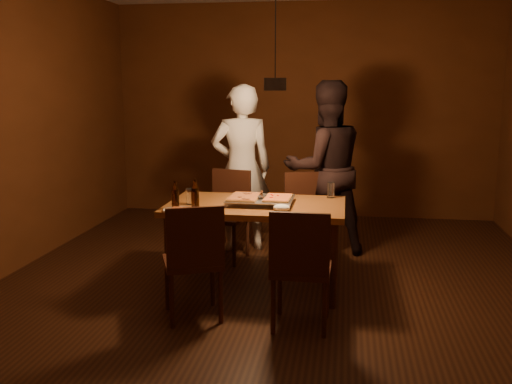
# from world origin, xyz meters

# --- Properties ---
(room_shell) EXTENTS (6.00, 6.00, 6.00)m
(room_shell) POSITION_xyz_m (0.00, 0.00, 1.40)
(room_shell) COLOR #321A0D
(room_shell) RESTS_ON ground
(dining_table) EXTENTS (1.50, 0.90, 0.75)m
(dining_table) POSITION_xyz_m (-0.17, 0.09, 0.68)
(dining_table) COLOR brown
(dining_table) RESTS_ON floor
(chair_far_left) EXTENTS (0.50, 0.50, 0.49)m
(chair_far_left) POSITION_xyz_m (-0.59, 0.92, 0.54)
(chair_far_left) COLOR #38190F
(chair_far_left) RESTS_ON floor
(chair_far_right) EXTENTS (0.53, 0.53, 0.49)m
(chair_far_right) POSITION_xyz_m (0.22, 0.88, 0.54)
(chair_far_right) COLOR #38190F
(chair_far_right) RESTS_ON floor
(chair_near_left) EXTENTS (0.55, 0.55, 0.49)m
(chair_near_left) POSITION_xyz_m (-0.51, -0.69, 0.54)
(chair_near_left) COLOR #38190F
(chair_near_left) RESTS_ON floor
(chair_near_right) EXTENTS (0.43, 0.43, 0.49)m
(chair_near_right) POSITION_xyz_m (0.28, -0.73, 0.54)
(chair_near_right) COLOR #38190F
(chair_near_right) RESTS_ON floor
(pizza_tray) EXTENTS (0.57, 0.48, 0.05)m
(pizza_tray) POSITION_xyz_m (-0.13, 0.09, 0.77)
(pizza_tray) COLOR silver
(pizza_tray) RESTS_ON dining_table
(pizza_meat) EXTENTS (0.25, 0.40, 0.02)m
(pizza_meat) POSITION_xyz_m (-0.27, 0.09, 0.81)
(pizza_meat) COLOR maroon
(pizza_meat) RESTS_ON pizza_tray
(pizza_cheese) EXTENTS (0.22, 0.35, 0.02)m
(pizza_cheese) POSITION_xyz_m (0.02, 0.09, 0.81)
(pizza_cheese) COLOR gold
(pizza_cheese) RESTS_ON pizza_tray
(spatula) EXTENTS (0.12, 0.25, 0.04)m
(spatula) POSITION_xyz_m (-0.12, 0.11, 0.81)
(spatula) COLOR silver
(spatula) RESTS_ON pizza_tray
(beer_bottle_a) EXTENTS (0.06, 0.06, 0.23)m
(beer_bottle_a) POSITION_xyz_m (-0.79, -0.21, 0.86)
(beer_bottle_a) COLOR black
(beer_bottle_a) RESTS_ON dining_table
(beer_bottle_b) EXTENTS (0.06, 0.06, 0.24)m
(beer_bottle_b) POSITION_xyz_m (-0.63, -0.19, 0.87)
(beer_bottle_b) COLOR black
(beer_bottle_b) RESTS_ON dining_table
(water_glass_left) EXTENTS (0.08, 0.08, 0.13)m
(water_glass_left) POSITION_xyz_m (-0.71, -0.02, 0.82)
(water_glass_left) COLOR silver
(water_glass_left) RESTS_ON dining_table
(water_glass_right) EXTENTS (0.07, 0.07, 0.14)m
(water_glass_right) POSITION_xyz_m (0.45, 0.45, 0.82)
(water_glass_right) COLOR silver
(water_glass_right) RESTS_ON dining_table
(plate_slice) EXTENTS (0.25, 0.25, 0.03)m
(plate_slice) POSITION_xyz_m (-0.74, -0.30, 0.76)
(plate_slice) COLOR white
(plate_slice) RESTS_ON dining_table
(napkin) EXTENTS (0.14, 0.10, 0.06)m
(napkin) POSITION_xyz_m (0.08, -0.18, 0.78)
(napkin) COLOR white
(napkin) RESTS_ON dining_table
(diner_white) EXTENTS (0.73, 0.59, 1.75)m
(diner_white) POSITION_xyz_m (-0.51, 1.25, 0.88)
(diner_white) COLOR white
(diner_white) RESTS_ON floor
(diner_dark) EXTENTS (1.06, 0.95, 1.79)m
(diner_dark) POSITION_xyz_m (0.37, 1.23, 0.90)
(diner_dark) COLOR black
(diner_dark) RESTS_ON floor
(pendant_lamp) EXTENTS (0.18, 0.18, 1.10)m
(pendant_lamp) POSITION_xyz_m (0.00, 0.00, 1.76)
(pendant_lamp) COLOR black
(pendant_lamp) RESTS_ON ceiling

